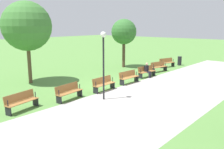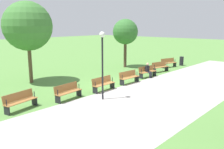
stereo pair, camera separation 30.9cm
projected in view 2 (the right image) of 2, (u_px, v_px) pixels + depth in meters
ground_plane at (118, 87)px, 16.47m from camera, size 120.00×120.00×0.00m
path_paving at (159, 96)px, 14.34m from camera, size 33.43×6.34×0.01m
bench_0 at (168, 63)px, 23.97m from camera, size 1.84×0.92×0.89m
bench_1 at (160, 67)px, 21.68m from camera, size 1.83×0.80×0.89m
bench_2 at (147, 71)px, 19.48m from camera, size 1.82×0.67×0.89m
bench_3 at (129, 77)px, 17.41m from camera, size 1.79×0.54×0.89m
bench_4 at (103, 84)px, 15.46m from camera, size 1.79×0.54×0.89m
bench_5 at (68, 91)px, 13.65m from camera, size 1.82×0.67×0.89m
bench_6 at (20, 101)px, 11.99m from camera, size 1.83×0.80×0.89m
person_seated at (148, 70)px, 19.30m from camera, size 0.37×0.55×1.20m
tree_0 at (28, 26)px, 16.93m from camera, size 3.48×3.48×5.84m
tree_1 at (125, 32)px, 23.46m from camera, size 2.46×2.46×4.75m
lamp_post at (102, 53)px, 13.21m from camera, size 0.32×0.32×3.83m
trash_bin at (181, 61)px, 25.04m from camera, size 0.41×0.41×0.93m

